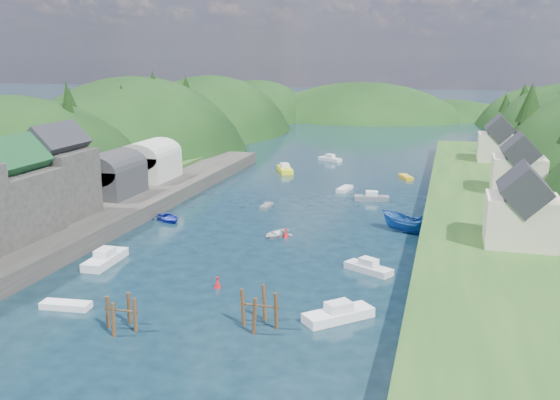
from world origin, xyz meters
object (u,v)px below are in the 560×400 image
(channel_buoy_far, at_px, (286,233))
(channel_buoy_near, at_px, (217,283))
(piling_cluster_near, at_px, (122,317))
(piling_cluster_far, at_px, (259,312))

(channel_buoy_far, bearing_deg, channel_buoy_near, -96.39)
(piling_cluster_near, height_order, piling_cluster_far, piling_cluster_far)
(channel_buoy_near, bearing_deg, channel_buoy_far, 83.61)
(piling_cluster_far, xyz_separation_m, channel_buoy_far, (-4.38, 24.78, -0.77))
(piling_cluster_far, height_order, channel_buoy_far, piling_cluster_far)
(piling_cluster_near, distance_m, channel_buoy_near, 11.32)
(channel_buoy_near, distance_m, channel_buoy_far, 17.71)
(piling_cluster_near, relative_size, channel_buoy_near, 3.01)
(piling_cluster_near, height_order, channel_buoy_near, piling_cluster_near)
(piling_cluster_near, bearing_deg, channel_buoy_near, 69.00)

